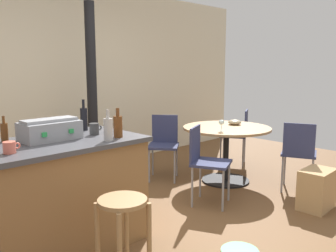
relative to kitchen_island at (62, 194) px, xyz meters
The scene contains 20 objects.
ground_plane 1.08m from the kitchen_island, 20.10° to the right, with size 8.80×8.80×0.00m, color brown.
back_wall 2.41m from the kitchen_island, 65.98° to the left, with size 8.00×0.10×2.70m, color beige.
kitchen_island is the anchor object (origin of this frame).
wooden_stool 0.78m from the kitchen_island, 86.87° to the right, with size 0.34×0.34×0.63m.
dining_table 2.45m from the kitchen_island, ahead, with size 1.15×1.15×0.74m.
folding_chair_near 2.84m from the kitchen_island, 15.57° to the right, with size 0.52×0.52×0.87m.
folding_chair_far 3.31m from the kitchen_island, ahead, with size 0.55×0.55×0.87m.
folding_chair_left 2.12m from the kitchen_island, 22.27° to the left, with size 0.56×0.56×0.87m.
folding_chair_right 1.65m from the kitchen_island, ahead, with size 0.53×0.53×0.87m.
wood_stove 1.80m from the kitchen_island, 48.50° to the left, with size 0.44×0.45×2.34m.
toolbox 0.55m from the kitchen_island, 115.94° to the left, with size 0.46×0.28×0.18m.
bottle_0 0.69m from the kitchen_island, 46.36° to the right, with size 0.07×0.07×0.26m.
bottle_1 0.74m from the kitchen_island, 28.35° to the right, with size 0.08×0.08×0.25m.
bottle_2 0.69m from the kitchen_island, 141.58° to the left, with size 0.06×0.06×0.21m.
bottle_3 0.76m from the kitchen_island, 34.00° to the left, with size 0.07×0.07×0.29m.
cup_0 0.62m from the kitchen_island, ahead, with size 0.12×0.08×0.10m.
cup_1 0.70m from the kitchen_island, 160.25° to the right, with size 0.12×0.09×0.08m.
wine_glass 2.17m from the kitchen_island, ahead, with size 0.07×0.07×0.14m.
serving_bowl 2.70m from the kitchen_island, ahead, with size 0.18×0.18×0.07m, color tan.
cardboard_box 2.66m from the kitchen_island, 25.88° to the right, with size 0.41×0.28×0.43m, color tan.
Camera 1 is at (-2.31, -2.36, 1.53)m, focal length 38.66 mm.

